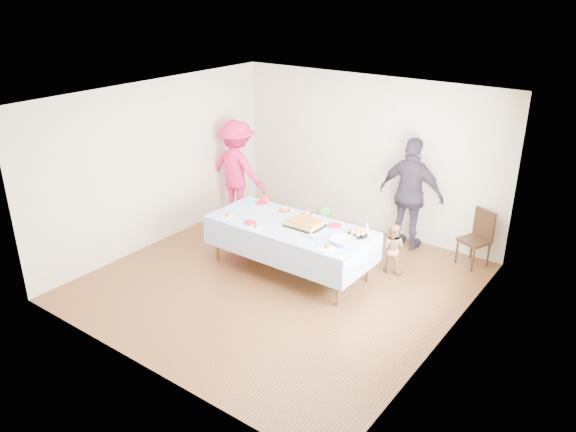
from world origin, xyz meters
name	(u,v)px	position (x,y,z in m)	size (l,w,h in m)	color
ground	(280,281)	(0.00, 0.00, 0.00)	(5.00, 5.00, 0.00)	#4E3116
room_walls	(282,168)	(0.05, 0.00, 1.77)	(5.04, 5.04, 2.72)	beige
party_table	(290,228)	(-0.07, 0.36, 0.72)	(2.50, 1.10, 0.78)	#55331D
birthday_cake	(305,223)	(0.15, 0.43, 0.82)	(0.53, 0.41, 0.09)	black
rolls_tray	(358,233)	(0.93, 0.61, 0.82)	(0.30, 0.30, 0.09)	black
punch_bowl	(343,241)	(0.90, 0.25, 0.82)	(0.34, 0.34, 0.08)	silver
party_hat	(367,227)	(0.99, 0.76, 0.87)	(0.10, 0.10, 0.18)	silver
fork_pile	(312,236)	(0.46, 0.16, 0.81)	(0.24, 0.18, 0.07)	white
plate_red_far_a	(262,203)	(-0.95, 0.78, 0.79)	(0.20, 0.20, 0.01)	red
plate_red_far_b	(284,210)	(-0.45, 0.73, 0.79)	(0.18, 0.18, 0.01)	red
plate_red_far_c	(307,214)	(-0.08, 0.81, 0.79)	(0.18, 0.18, 0.01)	red
plate_red_far_d	(335,225)	(0.49, 0.71, 0.79)	(0.20, 0.20, 0.01)	red
plate_red_near	(250,223)	(-0.58, 0.04, 0.79)	(0.19, 0.19, 0.01)	red
plate_white_left	(228,217)	(-1.00, 0.02, 0.79)	(0.20, 0.20, 0.01)	white
plate_white_mid	(256,228)	(-0.40, -0.05, 0.79)	(0.22, 0.22, 0.01)	white
plate_white_right	(327,248)	(0.81, -0.01, 0.79)	(0.24, 0.24, 0.01)	white
dining_chair	(478,235)	(2.13, 2.27, 0.50)	(0.51, 0.51, 0.89)	black
toddler_left	(265,220)	(-0.98, 0.90, 0.43)	(0.31, 0.21, 0.86)	red
toddler_mid	(323,233)	(0.10, 1.01, 0.44)	(0.43, 0.28, 0.89)	#387727
toddler_right	(392,248)	(1.18, 1.25, 0.40)	(0.38, 0.30, 0.79)	#AC7450
adult_left	(237,170)	(-2.10, 1.50, 0.92)	(1.19, 0.68, 1.84)	#E01C5E
adult_right	(411,194)	(1.00, 2.20, 0.93)	(1.09, 0.45, 1.86)	#332A3A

